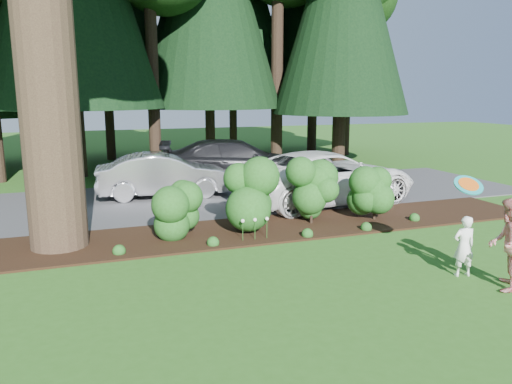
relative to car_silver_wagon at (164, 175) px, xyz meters
The scene contains 11 objects.
ground 8.30m from the car_silver_wagon, 79.92° to the right, with size 80.00×80.00×0.00m, color #295919.
mulch_bed 5.15m from the car_silver_wagon, 73.52° to the right, with size 16.00×2.50×0.05m, color black.
driveway 1.74m from the car_silver_wagon, 23.79° to the right, with size 22.00×6.00×0.03m, color #38383A.
shrub_row 5.47m from the car_silver_wagon, 66.10° to the right, with size 6.53×1.60×1.61m.
lily_cluster 5.86m from the car_silver_wagon, 78.71° to the right, with size 0.69×0.09×0.57m.
car_silver_wagon is the anchor object (origin of this frame).
car_white_suv 5.33m from the car_silver_wagon, 29.73° to the right, with size 2.70×5.85×1.63m, color white.
car_dark_suv 3.45m from the car_silver_wagon, 28.83° to the left, with size 2.31×5.67×1.65m, color black.
child 10.07m from the car_silver_wagon, 65.92° to the right, with size 0.43×0.28×1.18m, color white.
adult 10.87m from the car_silver_wagon, 66.44° to the right, with size 0.81×0.63×1.66m, color red.
frisbee 9.97m from the car_silver_wagon, 64.01° to the right, with size 0.59×0.49×0.37m.
Camera 1 is at (-4.09, -8.21, 3.44)m, focal length 35.00 mm.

